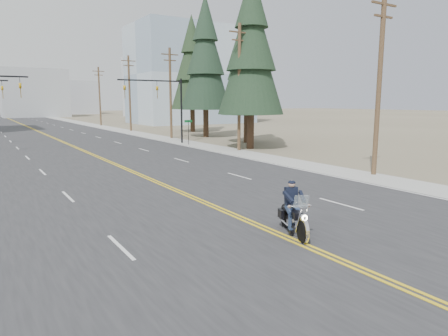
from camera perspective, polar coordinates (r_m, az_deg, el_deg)
The scene contains 19 objects.
ground_plane at distance 12.50m, azimuth 14.76°, elevation -12.14°, with size 400.00×400.00×0.00m, color #776D56.
road at distance 78.44m, azimuth -26.01°, elevation 5.19°, with size 20.00×200.00×0.01m, color #303033.
sidewalk_right at distance 80.52m, azimuth -17.84°, elevation 5.78°, with size 3.00×200.00×0.01m, color #A5A5A0.
traffic_mast_right at distance 43.55m, azimuth -8.55°, elevation 9.88°, with size 7.10×0.26×7.00m.
street_sign at distance 42.61m, azimuth -5.10°, elevation 5.74°, with size 0.90×0.06×2.62m.
utility_pole_a at distance 26.43m, azimuth 21.31°, elevation 11.42°, with size 2.20×0.30×11.00m.
utility_pole_b at distance 37.40m, azimuth 2.20°, elevation 11.67°, with size 2.20×0.30×11.50m.
utility_pole_c at distance 50.48m, azimuth -7.65°, elevation 10.73°, with size 2.20×0.30×11.00m.
utility_pole_d at distance 64.41m, azimuth -13.34°, elevation 10.50°, with size 2.20×0.30×11.50m.
utility_pole_e at distance 80.66m, azimuth -17.35°, elevation 9.88°, with size 2.20×0.30×11.00m.
glass_building at distance 87.97m, azimuth -4.82°, elevation 12.99°, with size 24.00×16.00×20.00m, color #9EB5CC.
haze_bldg_b at distance 133.89m, azimuth -25.51°, elevation 9.61°, with size 18.00×14.00×14.00m, color #ADB2B7.
haze_bldg_c at distance 127.55m, azimuth -10.04°, elevation 11.32°, with size 16.00×12.00×18.00m, color #B7BCC6.
haze_bldg_e at distance 161.38m, azimuth -20.53°, elevation 9.39°, with size 14.00×14.00×12.00m, color #B7BCC6.
motorcyclist at distance 13.92m, azimuth 10.00°, elevation -5.73°, with size 1.01×2.36×1.85m, color black, non-canonical shape.
conifer_near at distance 39.26m, azimuth 3.92°, elevation 16.84°, with size 6.31×6.31×16.71m.
conifer_mid at distance 45.07m, azimuth 3.37°, elevation 15.04°, with size 5.84×5.84×15.56m.
conifer_tall at distance 52.20m, azimuth -2.67°, elevation 15.69°, with size 6.40×6.40×17.77m.
conifer_far at distance 61.42m, azimuth -4.60°, elevation 14.40°, with size 6.42×6.42×17.19m.
Camera 1 is at (-8.63, -7.83, 4.53)m, focal length 32.00 mm.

